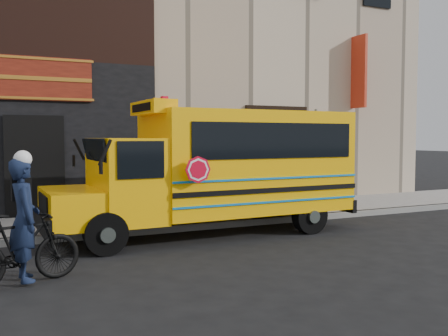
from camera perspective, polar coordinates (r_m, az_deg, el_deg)
ground at (r=9.42m, az=2.20°, el=-9.77°), size 120.00×120.00×0.00m
curb at (r=11.73m, az=-3.67°, el=-6.75°), size 40.00×0.20×0.15m
sidewalk at (r=13.12m, az=-6.08°, el=-5.66°), size 40.00×3.00×0.15m
building at (r=19.47m, az=-12.67°, el=15.19°), size 20.00×10.70×12.00m
school_bus at (r=11.19m, az=-0.38°, el=0.16°), size 6.96×2.54×2.92m
sign_pole at (r=12.95m, az=10.41°, el=0.97°), size 0.10×0.25×2.88m
bicycle at (r=7.95m, az=-22.23°, el=-8.56°), size 1.86×0.97×1.08m
cyclist at (r=7.95m, az=-21.86°, el=-5.84°), size 0.50×0.70×1.82m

